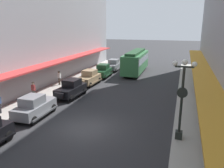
% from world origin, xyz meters
% --- Properties ---
extents(ground_plane, '(200.00, 200.00, 0.00)m').
position_xyz_m(ground_plane, '(0.00, 0.00, 0.00)').
color(ground_plane, '#2D2D30').
extents(sidewalk_left, '(3.00, 60.00, 0.15)m').
position_xyz_m(sidewalk_left, '(-7.50, 0.00, 0.07)').
color(sidewalk_left, '#A8A59E').
rests_on(sidewalk_left, ground).
extents(sidewalk_right, '(3.00, 60.00, 0.15)m').
position_xyz_m(sidewalk_right, '(7.50, 0.00, 0.07)').
color(sidewalk_right, '#A8A59E').
rests_on(sidewalk_right, ground).
extents(parked_car_0, '(2.23, 4.29, 1.84)m').
position_xyz_m(parked_car_0, '(-4.82, 0.58, 0.94)').
color(parked_car_0, slate).
rests_on(parked_car_0, ground).
extents(parked_car_1, '(2.27, 4.31, 1.84)m').
position_xyz_m(parked_car_1, '(-4.74, 11.29, 0.94)').
color(parked_car_1, '#997F5B').
rests_on(parked_car_1, ground).
extents(parked_car_2, '(2.30, 4.32, 1.84)m').
position_xyz_m(parked_car_2, '(-4.51, 6.19, 0.94)').
color(parked_car_2, black).
rests_on(parked_car_2, ground).
extents(parked_car_4, '(2.14, 4.26, 1.84)m').
position_xyz_m(parked_car_4, '(-4.50, 20.62, 0.94)').
color(parked_car_4, slate).
rests_on(parked_car_4, ground).
extents(parked_car_5, '(2.20, 4.28, 1.84)m').
position_xyz_m(parked_car_5, '(-4.54, 15.65, 0.94)').
color(parked_car_5, '#193D23').
rests_on(parked_car_5, ground).
extents(streetcar, '(2.69, 9.64, 3.46)m').
position_xyz_m(streetcar, '(-0.68, 19.97, 1.90)').
color(streetcar, '#33723F').
rests_on(streetcar, ground).
extents(lamp_post_with_clock, '(1.42, 0.44, 5.16)m').
position_xyz_m(lamp_post_with_clock, '(6.40, 0.21, 2.99)').
color(lamp_post_with_clock, black).
rests_on(lamp_post_with_clock, sidewalk_right).
extents(fire_hydrant, '(0.24, 0.24, 0.82)m').
position_xyz_m(fire_hydrant, '(-6.35, 1.69, 0.56)').
color(fire_hydrant, '#B21E19').
rests_on(fire_hydrant, sidewalk_left).
extents(pedestrian_0, '(0.36, 0.24, 1.64)m').
position_xyz_m(pedestrian_0, '(8.40, 10.65, 0.99)').
color(pedestrian_0, slate).
rests_on(pedestrian_0, sidewalk_right).
extents(pedestrian_1, '(0.36, 0.28, 1.67)m').
position_xyz_m(pedestrian_1, '(-7.96, 9.62, 1.01)').
color(pedestrian_1, '#4C4238').
rests_on(pedestrian_1, sidewalk_left).
extents(pedestrian_3, '(0.36, 0.28, 1.67)m').
position_xyz_m(pedestrian_3, '(7.98, 3.31, 1.01)').
color(pedestrian_3, '#2D2D33').
rests_on(pedestrian_3, sidewalk_right).
extents(pedestrian_4, '(0.36, 0.28, 1.67)m').
position_xyz_m(pedestrian_4, '(-7.56, 4.14, 1.01)').
color(pedestrian_4, '#4C4238').
rests_on(pedestrian_4, sidewalk_left).
extents(pedestrian_5, '(0.36, 0.24, 1.64)m').
position_xyz_m(pedestrian_5, '(7.86, 2.86, 0.99)').
color(pedestrian_5, slate).
rests_on(pedestrian_5, sidewalk_right).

